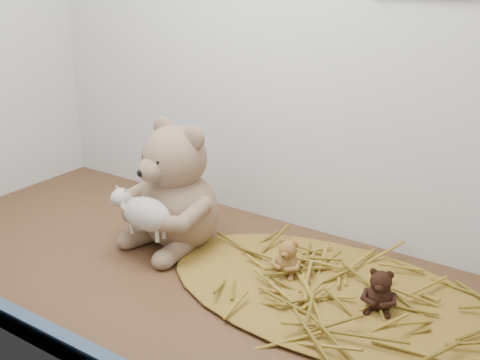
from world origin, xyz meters
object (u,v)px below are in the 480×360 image
Objects in this scene: mini_teddy_brown at (380,288)px; toy_lamb at (147,214)px; mini_teddy_tan at (288,255)px; main_teddy at (178,184)px.

toy_lamb is at bearing 175.14° from mini_teddy_brown.
mini_teddy_tan is 0.95× the size of mini_teddy_brown.
mini_teddy_brown is at bearing -13.59° from mini_teddy_tan.
main_teddy is 9.70cm from toy_lamb.
main_teddy is 1.86× the size of toy_lamb.
mini_teddy_tan is at bearing 20.18° from toy_lamb.
main_teddy is 3.76× the size of mini_teddy_tan.
toy_lamb is at bearing -79.12° from main_teddy.
main_teddy is at bearing 163.08° from mini_teddy_brown.
toy_lamb reaches higher than mini_teddy_brown.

